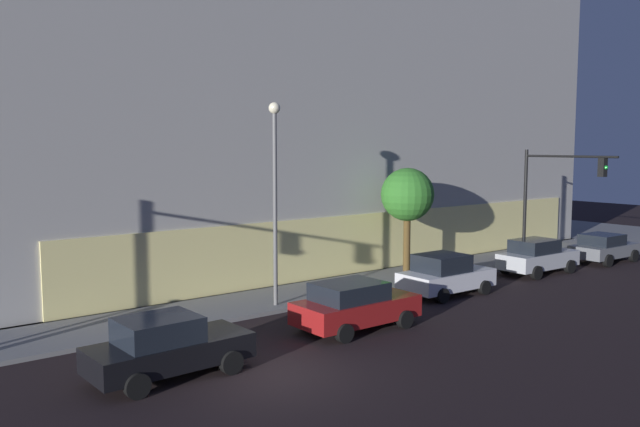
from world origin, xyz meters
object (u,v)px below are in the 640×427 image
at_px(street_lamp_sidewalk, 275,179).
at_px(car_grey, 604,248).
at_px(car_red, 355,305).
at_px(car_black, 167,347).
at_px(modern_building, 256,86).
at_px(sidewalk_tree, 407,195).
at_px(car_white, 445,275).
at_px(traffic_light_far_corner, 553,186).
at_px(car_silver, 537,256).

height_order(street_lamp_sidewalk, car_grey, street_lamp_sidewalk).
bearing_deg(car_red, car_black, -176.90).
xyz_separation_m(car_black, car_red, (7.05, 0.38, -0.00)).
relative_size(modern_building, car_red, 8.10).
bearing_deg(car_red, sidewalk_tree, 33.73).
bearing_deg(car_grey, sidewalk_tree, 161.64).
bearing_deg(sidewalk_tree, car_white, -111.29).
distance_m(sidewalk_tree, car_grey, 12.31).
bearing_deg(modern_building, car_red, -112.72).
xyz_separation_m(traffic_light_far_corner, car_red, (-15.68, -2.49, -3.38)).
bearing_deg(car_black, street_lamp_sidewalk, 34.04).
xyz_separation_m(car_black, car_white, (13.49, 1.98, 0.00)).
relative_size(sidewalk_tree, car_white, 1.21).
bearing_deg(street_lamp_sidewalk, car_white, -19.26).
distance_m(modern_building, street_lamp_sidewalk, 16.85).
relative_size(car_white, car_grey, 1.00).
distance_m(street_lamp_sidewalk, sidewalk_tree, 8.55).
xyz_separation_m(traffic_light_far_corner, car_grey, (3.48, -0.99, -3.43)).
xyz_separation_m(car_silver, car_grey, (5.70, -0.34, -0.07)).
height_order(sidewalk_tree, car_silver, sidewalk_tree).
height_order(traffic_light_far_corner, street_lamp_sidewalk, street_lamp_sidewalk).
height_order(car_black, car_red, car_black).
height_order(car_red, car_silver, car_silver).
relative_size(modern_building, sidewalk_tree, 7.00).
relative_size(car_silver, car_grey, 1.05).
xyz_separation_m(street_lamp_sidewalk, car_grey, (19.69, -2.53, -4.23)).
bearing_deg(car_white, modern_building, 86.20).
xyz_separation_m(traffic_light_far_corner, sidewalk_tree, (-7.82, 2.76, -0.31)).
bearing_deg(sidewalk_tree, car_silver, -31.35).
height_order(traffic_light_far_corner, car_black, traffic_light_far_corner).
distance_m(street_lamp_sidewalk, car_grey, 20.29).
relative_size(traffic_light_far_corner, car_white, 1.42).
distance_m(car_silver, car_grey, 5.71).
height_order(sidewalk_tree, car_grey, sidewalk_tree).
height_order(traffic_light_far_corner, car_silver, traffic_light_far_corner).
height_order(traffic_light_far_corner, car_white, traffic_light_far_corner).
xyz_separation_m(modern_building, car_white, (-1.09, -16.39, -9.09)).
bearing_deg(car_grey, car_black, -175.89).
xyz_separation_m(traffic_light_far_corner, street_lamp_sidewalk, (-16.20, 1.53, 0.80)).
bearing_deg(car_red, modern_building, 67.28).
height_order(car_white, car_grey, car_white).
bearing_deg(traffic_light_far_corner, car_red, -170.96).
height_order(modern_building, car_silver, modern_building).
distance_m(street_lamp_sidewalk, car_silver, 14.76).
relative_size(car_black, car_silver, 1.01).
bearing_deg(car_grey, car_red, -175.52).
relative_size(car_red, car_silver, 1.00).
distance_m(sidewalk_tree, car_silver, 7.23).
xyz_separation_m(car_red, car_silver, (13.47, 1.84, 0.02)).
bearing_deg(sidewalk_tree, street_lamp_sidewalk, -171.70).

